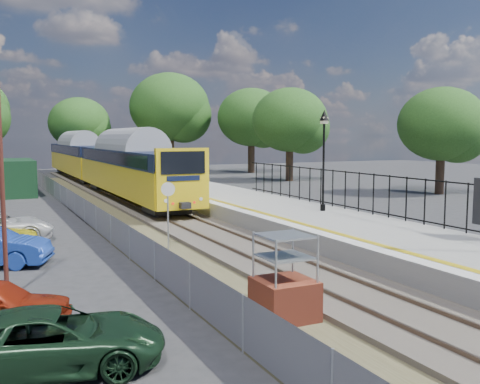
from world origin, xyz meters
TOP-DOWN VIEW (x-y plane):
  - ground at (0.00, 0.00)m, footprint 120.00×120.00m
  - track_bed at (-0.47, 9.67)m, footprint 5.90×80.00m
  - platform at (4.20, 8.00)m, footprint 5.00×70.00m
  - platform_edge at (2.14, 8.00)m, footprint 0.90×70.00m
  - victorian_lamp_north at (5.30, 6.00)m, footprint 0.44×0.44m
  - palisade_fence at (6.55, 2.24)m, footprint 0.12×26.00m
  - wire_fence at (-4.20, 12.00)m, footprint 0.06×52.00m
  - tree_line at (1.40, 42.00)m, footprint 56.80×43.80m
  - train at (0.00, 30.56)m, footprint 2.82×40.83m
  - brick_plinth at (-2.50, -3.75)m, footprint 1.29×1.29m
  - speed_sign at (-2.50, 4.84)m, footprint 0.52×0.15m
  - carpark_lamp at (-8.28, 0.92)m, footprint 0.25×0.50m
  - car_green at (-7.73, -4.18)m, footprint 4.46×2.72m

SIDE VIEW (x-z plane):
  - ground at x=0.00m, z-range 0.00..0.00m
  - track_bed at x=-0.47m, z-range -0.05..0.24m
  - platform at x=4.20m, z-range 0.00..0.90m
  - car_green at x=-7.73m, z-range 0.00..1.16m
  - wire_fence at x=-4.20m, z-range 0.00..1.20m
  - platform_edge at x=2.14m, z-range 0.90..0.91m
  - brick_plinth at x=-2.50m, z-range -0.04..2.04m
  - speed_sign at x=-2.50m, z-range 0.45..3.05m
  - palisade_fence at x=6.55m, z-range 0.84..2.84m
  - train at x=0.00m, z-range 0.59..4.09m
  - victorian_lamp_north at x=5.30m, z-range 2.00..6.60m
  - carpark_lamp at x=-8.28m, z-range 0.50..8.20m
  - tree_line at x=1.40m, z-range 0.67..12.55m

